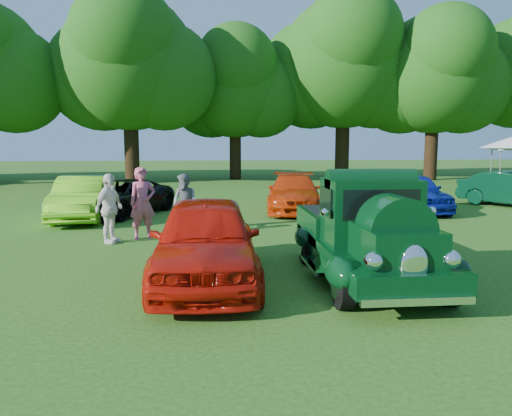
{
  "coord_description": "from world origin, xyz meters",
  "views": [
    {
      "loc": [
        -1.67,
        -8.96,
        2.6
      ],
      "look_at": [
        -0.61,
        2.17,
        1.1
      ],
      "focal_mm": 35.0,
      "sensor_mm": 36.0,
      "label": 1
    }
  ],
  "objects": [
    {
      "name": "back_car_lime",
      "position": [
        -5.9,
        7.99,
        0.72
      ],
      "size": [
        1.84,
        4.45,
        1.43
      ],
      "primitive_type": "imported",
      "rotation": [
        0.0,
        0.0,
        0.08
      ],
      "color": "#66C41A",
      "rests_on": "ground"
    },
    {
      "name": "spectator_white",
      "position": [
        -4.21,
        3.93,
        0.9
      ],
      "size": [
        0.83,
        1.14,
        1.79
      ],
      "primitive_type": "imported",
      "rotation": [
        0.0,
        0.0,
        1.15
      ],
      "color": "silver",
      "rests_on": "ground"
    },
    {
      "name": "back_car_orange",
      "position": [
        1.49,
        9.37,
        0.68
      ],
      "size": [
        2.6,
        4.94,
        1.36
      ],
      "primitive_type": "imported",
      "rotation": [
        0.0,
        0.0,
        -0.15
      ],
      "color": "#BA2D06",
      "rests_on": "ground"
    },
    {
      "name": "ground",
      "position": [
        0.0,
        0.0,
        0.0
      ],
      "size": [
        120.0,
        120.0,
        0.0
      ],
      "primitive_type": "plane",
      "color": "#264911",
      "rests_on": "ground"
    },
    {
      "name": "spectator_pink",
      "position": [
        -3.43,
        4.46,
        0.96
      ],
      "size": [
        0.82,
        0.69,
        1.92
      ],
      "primitive_type": "imported",
      "rotation": [
        0.0,
        0.0,
        0.4
      ],
      "color": "#BA4C68",
      "rests_on": "ground"
    },
    {
      "name": "red_convertible",
      "position": [
        -1.74,
        0.09,
        0.8
      ],
      "size": [
        1.96,
        4.7,
        1.59
      ],
      "primitive_type": "imported",
      "rotation": [
        0.0,
        0.0,
        -0.02
      ],
      "color": "#AE1207",
      "rests_on": "ground"
    },
    {
      "name": "hero_pickup",
      "position": [
        1.25,
        0.03,
        0.83
      ],
      "size": [
        2.29,
        4.92,
        1.92
      ],
      "color": "black",
      "rests_on": "ground"
    },
    {
      "name": "back_car_black",
      "position": [
        -4.79,
        8.94,
        0.63
      ],
      "size": [
        3.84,
        4.97,
        1.25
      ],
      "primitive_type": "imported",
      "rotation": [
        0.0,
        0.0,
        -0.45
      ],
      "color": "black",
      "rests_on": "ground"
    },
    {
      "name": "spectator_grey",
      "position": [
        -2.37,
        5.47,
        0.84
      ],
      "size": [
        1.03,
        0.99,
        1.67
      ],
      "primitive_type": "imported",
      "rotation": [
        0.0,
        0.0,
        -0.63
      ],
      "color": "slate",
      "rests_on": "ground"
    },
    {
      "name": "back_car_blue",
      "position": [
        5.87,
        8.85,
        0.73
      ],
      "size": [
        1.77,
        4.28,
        1.45
      ],
      "primitive_type": "imported",
      "rotation": [
        0.0,
        0.0,
        -0.01
      ],
      "color": "navy",
      "rests_on": "ground"
    },
    {
      "name": "tree_line",
      "position": [
        0.65,
        23.93,
        7.16
      ],
      "size": [
        62.18,
        10.88,
        12.27
      ],
      "color": "black",
      "rests_on": "ground"
    }
  ]
}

